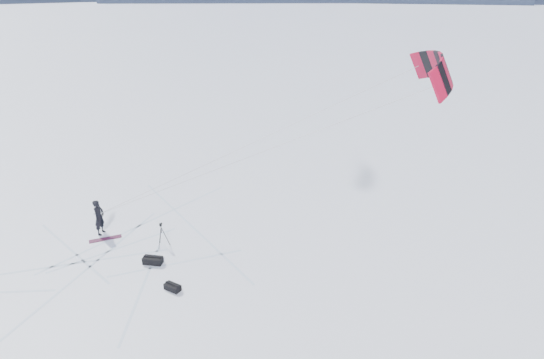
% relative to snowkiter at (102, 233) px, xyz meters
% --- Properties ---
extents(ground, '(1800.00, 1800.00, 0.00)m').
position_rel_snowkiter_xyz_m(ground, '(2.01, -1.98, 0.00)').
color(ground, white).
extents(horizon_hills, '(704.84, 706.81, 10.29)m').
position_rel_snowkiter_xyz_m(horizon_hills, '(2.01, -1.98, 4.51)').
color(horizon_hills, '#1D2D3F').
rests_on(horizon_hills, ground).
extents(snow_tracks, '(17.62, 14.39, 0.01)m').
position_rel_snowkiter_xyz_m(snow_tracks, '(1.45, -2.69, 0.00)').
color(snow_tracks, silver).
rests_on(snow_tracks, ground).
extents(snowkiter, '(0.46, 0.69, 1.90)m').
position_rel_snowkiter_xyz_m(snowkiter, '(0.00, 0.00, 0.00)').
color(snowkiter, black).
rests_on(snowkiter, ground).
extents(snowboard, '(1.48, 1.11, 0.04)m').
position_rel_snowkiter_xyz_m(snowboard, '(0.48, -0.50, 0.02)').
color(snowboard, maroon).
rests_on(snowboard, ground).
extents(tripod, '(0.63, 0.61, 1.26)m').
position_rel_snowkiter_xyz_m(tripod, '(3.62, -0.52, 0.81)').
color(tripod, black).
rests_on(tripod, ground).
extents(gear_bag_a, '(0.89, 0.43, 0.40)m').
position_rel_snowkiter_xyz_m(gear_bag_a, '(3.79, -2.07, 0.18)').
color(gear_bag_a, black).
rests_on(gear_bag_a, ground).
extents(gear_bag_b, '(0.79, 0.57, 0.33)m').
position_rel_snowkiter_xyz_m(gear_bag_b, '(5.45, -3.77, 0.14)').
color(gear_bag_b, black).
rests_on(gear_bag_b, ground).
extents(power_kite, '(16.50, 4.75, 8.37)m').
position_rel_snowkiter_xyz_m(power_kite, '(15.44, 0.82, 8.69)').
color(power_kite, red).
rests_on(power_kite, ground).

